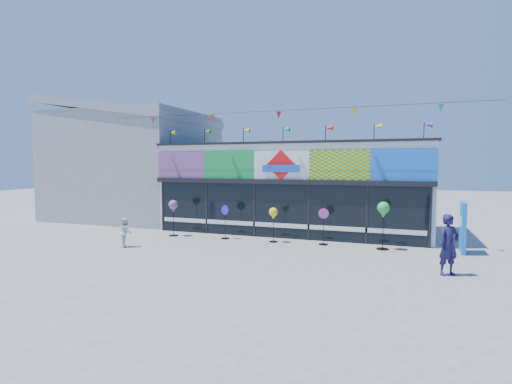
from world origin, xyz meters
The scene contains 11 objects.
ground centered at (0.00, 0.00, 0.00)m, with size 80.00×80.00×0.00m, color slate.
kite_shop centered at (0.00, 5.94, 2.05)m, with size 16.00×5.70×5.31m.
neighbour_building centered at (-10.00, 7.00, 3.20)m, with size 8.18×7.20×6.87m.
blue_sign centered at (6.82, 2.90, 0.90)m, with size 0.17×0.90×1.79m.
spinner_0 centered at (-4.57, 2.33, 1.26)m, with size 0.40×0.40×1.57m.
spinner_1 centered at (-2.17, 2.48, 0.75)m, with size 0.38×0.36×1.41m.
spinner_2 centered at (-0.05, 2.49, 1.12)m, with size 0.35×0.35×1.40m.
spinner_3 centered at (1.95, 2.65, 0.75)m, with size 0.38×0.36×1.42m.
spinner_4 centered at (4.15, 2.54, 1.41)m, with size 0.45×0.45×1.77m.
adult_man centered at (6.04, -0.39, 0.87)m, with size 0.63×0.41×1.73m, color #191542.
child centered at (-5.05, -0.28, 0.56)m, with size 0.54×0.31×1.11m, color silver.
Camera 1 is at (4.75, -12.67, 3.13)m, focal length 28.00 mm.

